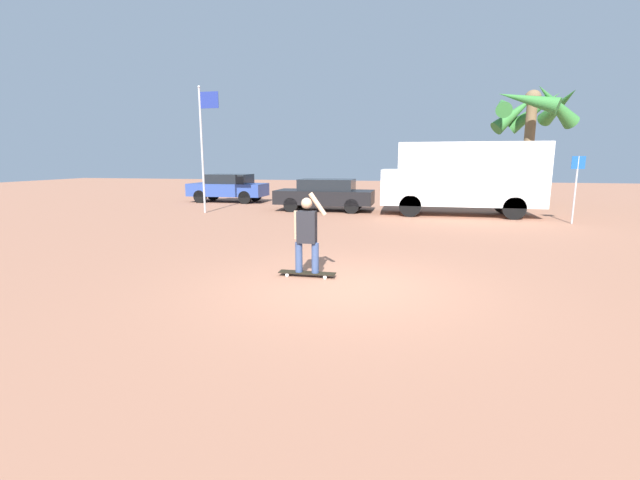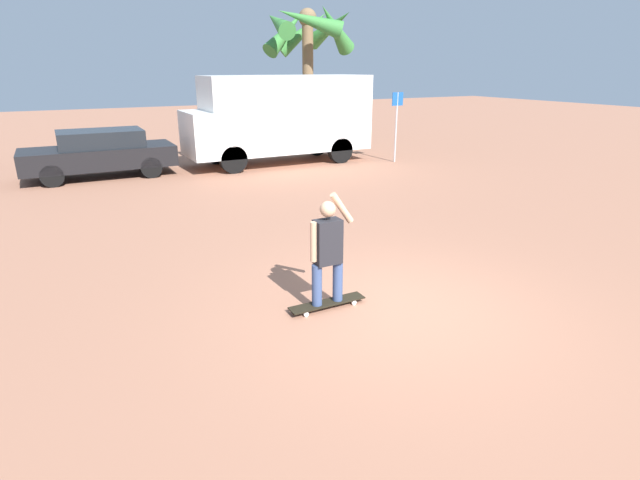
# 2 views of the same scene
# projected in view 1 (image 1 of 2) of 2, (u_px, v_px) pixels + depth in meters

# --- Properties ---
(ground_plane) EXTENTS (80.00, 80.00, 0.00)m
(ground_plane) POSITION_uv_depth(u_px,v_px,m) (346.00, 286.00, 7.72)
(ground_plane) COLOR #A36B51
(skateboard) EXTENTS (1.11, 0.23, 0.08)m
(skateboard) POSITION_uv_depth(u_px,v_px,m) (307.00, 273.00, 8.33)
(skateboard) COLOR black
(skateboard) RESTS_ON ground_plane
(person_skateboarder) EXTENTS (0.64, 0.22, 1.56)m
(person_skateboarder) POSITION_uv_depth(u_px,v_px,m) (307.00, 231.00, 8.18)
(person_skateboarder) COLOR #384C7A
(person_skateboarder) RESTS_ON skateboard
(camper_van) EXTENTS (6.26, 2.09, 2.93)m
(camper_van) POSITION_uv_depth(u_px,v_px,m) (464.00, 176.00, 17.33)
(camper_van) COLOR black
(camper_van) RESTS_ON ground_plane
(parked_car_black) EXTENTS (4.32, 1.78, 1.41)m
(parked_car_black) POSITION_uv_depth(u_px,v_px,m) (325.00, 194.00, 19.06)
(parked_car_black) COLOR black
(parked_car_black) RESTS_ON ground_plane
(parked_car_blue) EXTENTS (4.09, 1.76, 1.50)m
(parked_car_blue) POSITION_uv_depth(u_px,v_px,m) (228.00, 187.00, 23.06)
(parked_car_blue) COLOR black
(parked_car_blue) RESTS_ON ground_plane
(palm_tree_near_van) EXTENTS (4.00, 4.22, 5.84)m
(palm_tree_near_van) POSITION_uv_depth(u_px,v_px,m) (532.00, 111.00, 20.96)
(palm_tree_near_van) COLOR brown
(palm_tree_near_van) RESTS_ON ground_plane
(flagpole) EXTENTS (0.90, 0.12, 5.26)m
(flagpole) POSITION_uv_depth(u_px,v_px,m) (203.00, 140.00, 17.90)
(flagpole) COLOR #B7B7BC
(flagpole) RESTS_ON ground_plane
(street_sign) EXTENTS (0.44, 0.06, 2.37)m
(street_sign) POSITION_uv_depth(u_px,v_px,m) (576.00, 181.00, 15.00)
(street_sign) COLOR #B7B7BC
(street_sign) RESTS_ON ground_plane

